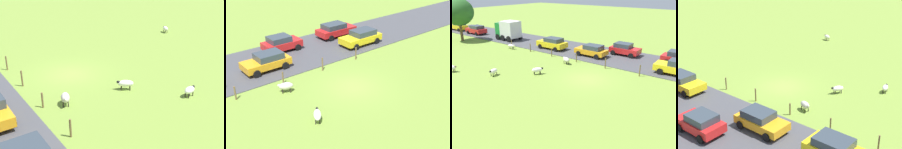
{
  "view_description": "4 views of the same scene",
  "coord_description": "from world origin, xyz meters",
  "views": [
    {
      "loc": [
        9.56,
        20.07,
        9.2
      ],
      "look_at": [
        -1.5,
        3.86,
        0.95
      ],
      "focal_mm": 47.1,
      "sensor_mm": 36.0,
      "label": 1
    },
    {
      "loc": [
        -15.08,
        13.81,
        11.19
      ],
      "look_at": [
        1.18,
        0.61,
        0.82
      ],
      "focal_mm": 47.6,
      "sensor_mm": 36.0,
      "label": 2
    },
    {
      "loc": [
        -18.24,
        -10.99,
        8.63
      ],
      "look_at": [
        -2.07,
        1.31,
        0.83
      ],
      "focal_mm": 37.12,
      "sensor_mm": 36.0,
      "label": 3
    },
    {
      "loc": [
        23.05,
        19.54,
        13.76
      ],
      "look_at": [
        -0.28,
        0.58,
        1.32
      ],
      "focal_mm": 54.99,
      "sensor_mm": 36.0,
      "label": 4
    }
  ],
  "objects": [
    {
      "name": "ground_plane",
      "position": [
        0.0,
        0.0,
        0.0
      ],
      "size": [
        160.0,
        160.0,
        0.0
      ],
      "primitive_type": "plane",
      "color": "olive"
    },
    {
      "name": "fence_post_3",
      "position": [
        3.92,
        7.89,
        0.54
      ],
      "size": [
        0.12,
        0.12,
        1.08
      ],
      "primitive_type": "cylinder",
      "color": "brown",
      "rests_on": "ground_plane"
    },
    {
      "name": "car_1",
      "position": [
        6.53,
        -6.89,
        0.87
      ],
      "size": [
        2.18,
        4.54,
        1.54
      ],
      "color": "yellow",
      "rests_on": "road_strip"
    },
    {
      "name": "fence_post_0",
      "position": [
        3.92,
        -3.78,
        0.61
      ],
      "size": [
        0.12,
        0.12,
        1.21
      ],
      "primitive_type": "cylinder",
      "color": "brown",
      "rests_on": "ground_plane"
    },
    {
      "name": "car_0",
      "position": [
        10.22,
        -6.37,
        0.86
      ],
      "size": [
        2.15,
        4.53,
        1.53
      ],
      "color": "red",
      "rests_on": "road_strip"
    },
    {
      "name": "car_6",
      "position": [
        10.19,
        0.61,
        0.87
      ],
      "size": [
        2.15,
        3.8,
        1.55
      ],
      "color": "red",
      "rests_on": "road_strip"
    },
    {
      "name": "fence_post_1",
      "position": [
        3.92,
        0.11,
        0.61
      ],
      "size": [
        0.12,
        0.12,
        1.22
      ],
      "primitive_type": "cylinder",
      "color": "brown",
      "rests_on": "ground_plane"
    },
    {
      "name": "sheep_5",
      "position": [
        2.58,
        4.52,
        0.53
      ],
      "size": [
        0.93,
        1.22,
        0.81
      ],
      "color": "beige",
      "rests_on": "ground_plane"
    },
    {
      "name": "car_3",
      "position": [
        7.1,
        3.76,
        0.84
      ],
      "size": [
        2.12,
        4.12,
        1.49
      ],
      "color": "orange",
      "rests_on": "road_strip"
    },
    {
      "name": "road_strip",
      "position": [
        8.61,
        0.0,
        0.03
      ],
      "size": [
        8.0,
        80.0,
        0.06
      ],
      "primitive_type": "cube",
      "color": "#47474C",
      "rests_on": "ground_plane"
    },
    {
      "name": "sheep_3",
      "position": [
        -1.98,
        4.86,
        0.49
      ],
      "size": [
        1.21,
        1.01,
        0.74
      ],
      "color": "white",
      "rests_on": "ground_plane"
    },
    {
      "name": "fence_post_2",
      "position": [
        3.92,
        4.0,
        0.52
      ],
      "size": [
        0.12,
        0.12,
        1.04
      ],
      "primitive_type": "cylinder",
      "color": "brown",
      "rests_on": "ground_plane"
    }
  ]
}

